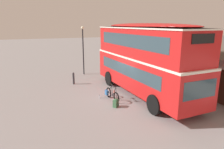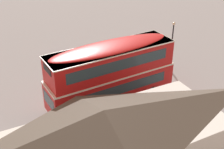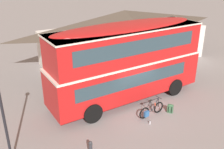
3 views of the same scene
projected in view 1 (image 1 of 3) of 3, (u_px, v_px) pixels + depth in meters
name	position (u px, v px, depth m)	size (l,w,h in m)	color
ground_plane	(129.00, 96.00, 13.89)	(120.00, 120.00, 0.00)	gray
double_decker_bus	(144.00, 56.00, 13.57)	(9.76, 3.01, 4.79)	black
touring_bicycle	(112.00, 94.00, 13.12)	(1.74, 0.57, 1.03)	black
backpack_on_ground	(116.00, 103.00, 11.98)	(0.38, 0.39, 0.51)	#386642
water_bottle_clear_plastic	(100.00, 97.00, 13.43)	(0.07, 0.07, 0.22)	silver
street_lamp	(83.00, 45.00, 19.22)	(0.28, 0.28, 4.53)	black
kerb_bollard	(74.00, 78.00, 16.48)	(0.16, 0.16, 0.97)	#333338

